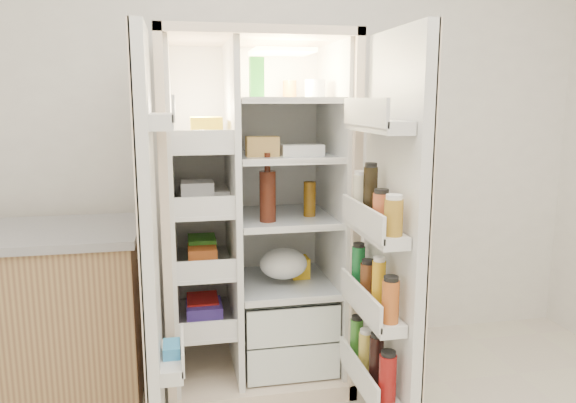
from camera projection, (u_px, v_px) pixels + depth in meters
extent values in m
cube|color=silver|center=(258.00, 123.00, 3.13)|extent=(4.00, 0.02, 2.70)
cube|color=beige|center=(246.00, 203.00, 3.13)|extent=(0.92, 0.04, 1.80)
cube|color=beige|center=(167.00, 218.00, 2.73)|extent=(0.04, 0.70, 1.80)
cube|color=beige|center=(336.00, 211.00, 2.90)|extent=(0.04, 0.70, 1.80)
cube|color=beige|center=(252.00, 37.00, 2.65)|extent=(0.92, 0.70, 0.04)
cube|color=beige|center=(256.00, 368.00, 2.97)|extent=(0.92, 0.70, 0.08)
cube|color=silver|center=(247.00, 200.00, 3.10)|extent=(0.84, 0.02, 1.68)
cube|color=silver|center=(173.00, 214.00, 2.73)|extent=(0.02, 0.62, 1.68)
cube|color=silver|center=(331.00, 207.00, 2.89)|extent=(0.02, 0.62, 1.68)
cube|color=silver|center=(233.00, 211.00, 2.79)|extent=(0.03, 0.62, 1.68)
cube|color=silver|center=(285.00, 343.00, 2.95)|extent=(0.47, 0.52, 0.19)
cube|color=silver|center=(285.00, 308.00, 2.92)|extent=(0.47, 0.52, 0.19)
cube|color=#FFD18C|center=(282.00, 52.00, 2.74)|extent=(0.30, 0.30, 0.02)
cube|color=silver|center=(205.00, 319.00, 2.86)|extent=(0.28, 0.58, 0.02)
cube|color=silver|center=(204.00, 264.00, 2.81)|extent=(0.28, 0.58, 0.02)
cube|color=silver|center=(202.00, 207.00, 2.75)|extent=(0.28, 0.58, 0.02)
cube|color=silver|center=(200.00, 147.00, 2.69)|extent=(0.28, 0.58, 0.02)
cube|color=silver|center=(284.00, 283.00, 2.91)|extent=(0.49, 0.58, 0.01)
cube|color=silver|center=(284.00, 217.00, 2.84)|extent=(0.49, 0.58, 0.01)
cube|color=silver|center=(284.00, 156.00, 2.79)|extent=(0.49, 0.58, 0.02)
cube|color=silver|center=(284.00, 100.00, 2.73)|extent=(0.49, 0.58, 0.02)
cube|color=red|center=(205.00, 308.00, 2.85)|extent=(0.16, 0.20, 0.10)
cube|color=#307820|center=(203.00, 251.00, 2.79)|extent=(0.14, 0.18, 0.12)
cube|color=silver|center=(202.00, 198.00, 2.74)|extent=(0.20, 0.22, 0.07)
cube|color=yellow|center=(200.00, 131.00, 2.68)|extent=(0.15, 0.16, 0.14)
cube|color=#5339AB|center=(205.00, 309.00, 2.85)|extent=(0.18, 0.20, 0.09)
cube|color=#C05721|center=(204.00, 253.00, 2.79)|extent=(0.14, 0.18, 0.10)
cube|color=silver|center=(202.00, 193.00, 2.74)|extent=(0.16, 0.16, 0.12)
sphere|color=orange|center=(264.00, 362.00, 2.86)|extent=(0.07, 0.07, 0.07)
sphere|color=orange|center=(280.00, 357.00, 2.92)|extent=(0.07, 0.07, 0.07)
sphere|color=orange|center=(299.00, 359.00, 2.90)|extent=(0.07, 0.07, 0.07)
sphere|color=orange|center=(269.00, 349.00, 3.01)|extent=(0.07, 0.07, 0.07)
sphere|color=orange|center=(288.00, 349.00, 3.01)|extent=(0.07, 0.07, 0.07)
sphere|color=orange|center=(307.00, 351.00, 2.99)|extent=(0.07, 0.07, 0.07)
ellipsoid|color=#396822|center=(284.00, 304.00, 2.93)|extent=(0.26, 0.24, 0.11)
cylinder|color=#451A0E|center=(268.00, 196.00, 2.68)|extent=(0.08, 0.08, 0.25)
cylinder|color=brown|center=(310.00, 199.00, 2.81)|extent=(0.06, 0.06, 0.18)
cube|color=#268C28|center=(257.00, 78.00, 2.60)|extent=(0.07, 0.07, 0.19)
cylinder|color=white|center=(315.00, 89.00, 2.71)|extent=(0.10, 0.10, 0.09)
cylinder|color=#946222|center=(290.00, 90.00, 2.84)|extent=(0.07, 0.07, 0.09)
cube|color=white|center=(302.00, 150.00, 2.73)|extent=(0.21, 0.09, 0.05)
cube|color=tan|center=(262.00, 146.00, 2.68)|extent=(0.16, 0.09, 0.10)
ellipsoid|color=silver|center=(283.00, 270.00, 2.85)|extent=(0.25, 0.23, 0.16)
cube|color=gold|center=(300.00, 267.00, 2.97)|extent=(0.09, 0.11, 0.11)
cube|color=silver|center=(150.00, 247.00, 2.18)|extent=(0.05, 0.40, 1.72)
cube|color=beige|center=(143.00, 248.00, 2.18)|extent=(0.01, 0.40, 1.72)
cube|color=silver|center=(172.00, 361.00, 2.29)|extent=(0.09, 0.32, 0.06)
cube|color=silver|center=(162.00, 121.00, 2.11)|extent=(0.09, 0.32, 0.06)
cube|color=#338CCC|center=(172.00, 355.00, 2.28)|extent=(0.07, 0.12, 0.10)
cube|color=silver|center=(393.00, 240.00, 2.29)|extent=(0.05, 0.58, 1.72)
cube|color=beige|center=(399.00, 240.00, 2.30)|extent=(0.01, 0.58, 1.72)
cube|color=silver|center=(370.00, 382.00, 2.39)|extent=(0.11, 0.50, 0.05)
cube|color=silver|center=(372.00, 309.00, 2.33)|extent=(0.11, 0.50, 0.05)
cube|color=silver|center=(374.00, 230.00, 2.27)|extent=(0.11, 0.50, 0.05)
cube|color=silver|center=(377.00, 126.00, 2.19)|extent=(0.11, 0.50, 0.05)
cylinder|color=maroon|center=(388.00, 379.00, 2.18)|extent=(0.07, 0.07, 0.20)
cylinder|color=black|center=(376.00, 361.00, 2.30)|extent=(0.06, 0.06, 0.22)
cylinder|color=gold|center=(366.00, 352.00, 2.43)|extent=(0.06, 0.06, 0.18)
cylinder|color=#347727|center=(356.00, 339.00, 2.55)|extent=(0.06, 0.06, 0.19)
cylinder|color=#AE511D|center=(390.00, 302.00, 2.12)|extent=(0.07, 0.07, 0.17)
cylinder|color=gold|center=(379.00, 286.00, 2.24)|extent=(0.06, 0.06, 0.21)
cylinder|color=#5F3117|center=(368.00, 281.00, 2.37)|extent=(0.07, 0.07, 0.16)
cylinder|color=#16632D|center=(358.00, 268.00, 2.49)|extent=(0.06, 0.06, 0.20)
cylinder|color=olive|center=(393.00, 217.00, 2.06)|extent=(0.07, 0.07, 0.14)
cylinder|color=#B3522E|center=(381.00, 211.00, 2.18)|extent=(0.07, 0.07, 0.14)
cylinder|color=black|center=(370.00, 194.00, 2.30)|extent=(0.06, 0.06, 0.23)
cylinder|color=beige|center=(360.00, 195.00, 2.43)|extent=(0.06, 0.06, 0.18)
cube|color=#9B7D4D|center=(15.00, 323.00, 2.63)|extent=(1.17, 0.60, 0.84)
cube|color=gray|center=(6.00, 235.00, 2.55)|extent=(1.21, 0.64, 0.04)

